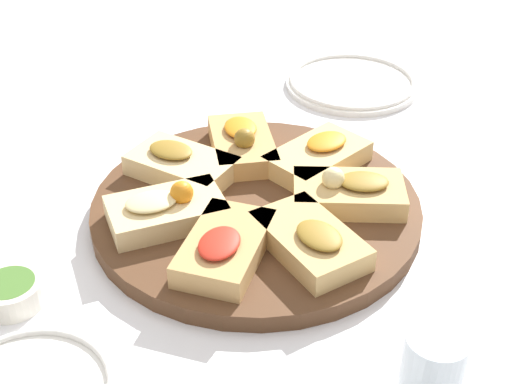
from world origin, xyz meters
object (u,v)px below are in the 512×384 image
dipping_bowl (11,292)px  plate_right (352,83)px  water_glass (432,371)px  serving_board (256,208)px

dipping_bowl → plate_right: bearing=-6.7°
plate_right → water_glass: size_ratio=2.60×
plate_right → dipping_bowl: bearing=173.3°
water_glass → dipping_bowl: water_glass is taller
dipping_bowl → serving_board: bearing=-26.7°
serving_board → water_glass: bearing=-119.8°
serving_board → water_glass: (-0.18, -0.31, 0.03)m
serving_board → water_glass: size_ratio=4.81×
serving_board → plate_right: bearing=8.4°
water_glass → dipping_bowl: 0.47m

